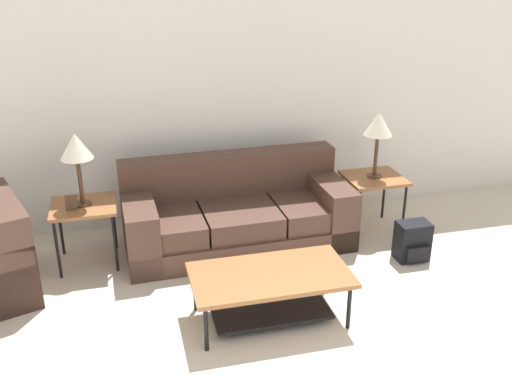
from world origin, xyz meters
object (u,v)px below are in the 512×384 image
(couch, at_px, (236,215))
(side_table_right, at_px, (374,182))
(table_lamp_left, at_px, (76,148))
(coffee_table, at_px, (270,285))
(table_lamp_right, at_px, (379,126))
(side_table_left, at_px, (84,210))
(backpack, at_px, (413,242))

(couch, xyz_separation_m, side_table_right, (1.38, -0.05, 0.22))
(couch, relative_size, table_lamp_left, 3.30)
(table_lamp_left, bearing_deg, side_table_right, -0.00)
(coffee_table, height_order, table_lamp_right, table_lamp_right)
(couch, height_order, side_table_left, couch)
(couch, bearing_deg, side_table_left, -178.03)
(coffee_table, bearing_deg, side_table_right, 41.52)
(coffee_table, height_order, side_table_left, side_table_left)
(couch, distance_m, side_table_right, 1.40)
(backpack, bearing_deg, table_lamp_right, 98.93)
(couch, height_order, coffee_table, couch)
(side_table_left, xyz_separation_m, backpack, (2.86, -0.66, -0.34))
(couch, distance_m, coffee_table, 1.29)
(side_table_right, bearing_deg, table_lamp_left, 180.00)
(couch, bearing_deg, table_lamp_left, -178.03)
(table_lamp_left, relative_size, backpack, 1.78)
(side_table_left, bearing_deg, table_lamp_right, 0.00)
(table_lamp_right, bearing_deg, side_table_right, -135.00)
(table_lamp_left, xyz_separation_m, backpack, (2.86, -0.66, -0.91))
(backpack, bearing_deg, coffee_table, -158.94)
(coffee_table, relative_size, side_table_right, 2.08)
(coffee_table, xyz_separation_m, side_table_right, (1.40, 1.24, 0.22))
(side_table_left, bearing_deg, side_table_right, 0.00)
(couch, height_order, side_table_right, couch)
(coffee_table, xyz_separation_m, table_lamp_left, (-1.35, 1.24, 0.79))
(table_lamp_left, height_order, backpack, table_lamp_left)
(side_table_right, height_order, backpack, side_table_right)
(side_table_left, relative_size, table_lamp_left, 0.88)
(table_lamp_right, height_order, backpack, table_lamp_right)
(couch, relative_size, table_lamp_right, 3.30)
(backpack, bearing_deg, side_table_right, 98.93)
(side_table_left, height_order, table_lamp_left, table_lamp_left)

